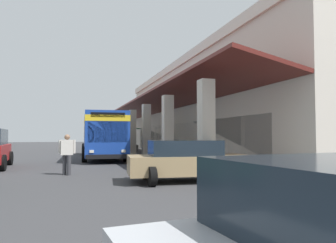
{
  "coord_description": "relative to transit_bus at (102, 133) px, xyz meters",
  "views": [
    {
      "loc": [
        25.72,
        -1.35,
        1.65
      ],
      "look_at": [
        6.73,
        4.44,
        2.51
      ],
      "focal_mm": 34.14,
      "sensor_mm": 36.0,
      "label": 1
    }
  ],
  "objects": [
    {
      "name": "curb_strip",
      "position": [
        -0.61,
        2.72,
        -1.79
      ],
      "size": [
        37.41,
        0.5,
        0.12
      ],
      "primitive_type": "cube",
      "color": "#9E998E",
      "rests_on": "ground"
    },
    {
      "name": "plaza_building",
      "position": [
        -0.61,
        12.35,
        1.95
      ],
      "size": [
        31.48,
        16.59,
        7.6
      ],
      "color": "beige",
      "rests_on": "ground"
    },
    {
      "name": "ground",
      "position": [
        -1.78,
        7.13,
        -1.85
      ],
      "size": [
        120.0,
        120.0,
        0.0
      ],
      "primitive_type": "plane",
      "color": "#38383A"
    },
    {
      "name": "transit_bus",
      "position": [
        0.0,
        0.0,
        0.0
      ],
      "size": [
        11.29,
        3.08,
        3.34
      ],
      "color": "#193D9E",
      "rests_on": "ground"
    },
    {
      "name": "potted_palm",
      "position": [
        -9.23,
        4.14,
        -1.21
      ],
      "size": [
        2.13,
        1.7,
        2.45
      ],
      "color": "#4C4742",
      "rests_on": "ground"
    },
    {
      "name": "parked_sedan_tan",
      "position": [
        13.14,
        1.84,
        -1.1
      ],
      "size": [
        2.75,
        4.57,
        1.47
      ],
      "color": "#9E845B",
      "rests_on": "ground"
    },
    {
      "name": "pedestrian",
      "position": [
        9.98,
        -2.36,
        -0.9
      ],
      "size": [
        0.33,
        0.68,
        1.69
      ],
      "color": "#38383D",
      "rests_on": "ground"
    }
  ]
}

